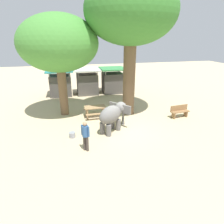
% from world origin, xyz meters
% --- Properties ---
extents(ground_plane, '(60.00, 60.00, 0.00)m').
position_xyz_m(ground_plane, '(0.00, 0.00, 0.00)').
color(ground_plane, tan).
extents(elephant, '(2.27, 2.19, 1.66)m').
position_xyz_m(elephant, '(-0.57, -0.30, 1.06)').
color(elephant, slate).
rests_on(elephant, ground_plane).
extents(person_handler, '(0.40, 0.38, 1.62)m').
position_xyz_m(person_handler, '(-2.44, -2.23, 0.95)').
color(person_handler, '#3F3833').
rests_on(person_handler, ground_plane).
extents(shade_tree_main, '(5.36, 4.91, 6.95)m').
position_xyz_m(shade_tree_main, '(-3.48, 3.17, 5.01)').
color(shade_tree_main, brown).
rests_on(shade_tree_main, ground_plane).
extents(shade_tree_secondary, '(6.08, 5.57, 9.16)m').
position_xyz_m(shade_tree_secondary, '(1.22, 2.26, 6.90)').
color(shade_tree_secondary, brown).
rests_on(shade_tree_secondary, ground_plane).
extents(wooden_bench, '(1.43, 0.55, 0.88)m').
position_xyz_m(wooden_bench, '(4.61, 0.70, 0.47)').
color(wooden_bench, olive).
rests_on(wooden_bench, ground_plane).
extents(picnic_table_near, '(1.53, 1.51, 0.78)m').
position_xyz_m(picnic_table_near, '(-1.32, 2.14, 0.59)').
color(picnic_table_near, '#9E7A51').
rests_on(picnic_table_near, ground_plane).
extents(market_stall_teal, '(2.50, 2.50, 2.52)m').
position_xyz_m(market_stall_teal, '(-3.79, 8.31, 1.14)').
color(market_stall_teal, '#59514C').
rests_on(market_stall_teal, ground_plane).
extents(market_stall_white, '(2.50, 2.50, 2.52)m').
position_xyz_m(market_stall_white, '(-1.19, 8.31, 1.14)').
color(market_stall_white, '#59514C').
rests_on(market_stall_white, ground_plane).
extents(market_stall_green, '(2.50, 2.50, 2.52)m').
position_xyz_m(market_stall_green, '(1.41, 8.31, 1.14)').
color(market_stall_green, '#59514C').
rests_on(market_stall_green, ground_plane).
extents(feed_bucket, '(0.36, 0.36, 0.32)m').
position_xyz_m(feed_bucket, '(-3.08, -0.67, 0.16)').
color(feed_bucket, gray).
rests_on(feed_bucket, ground_plane).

